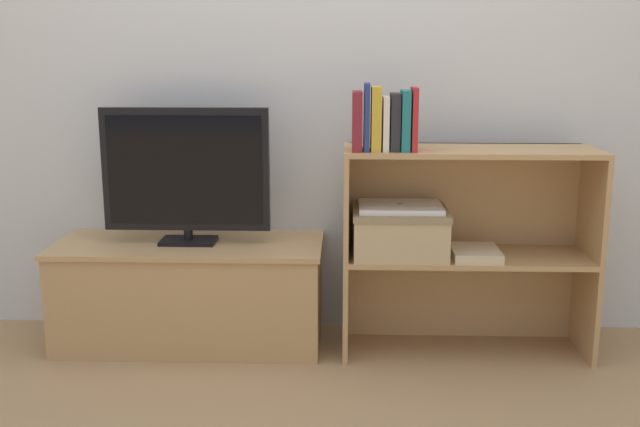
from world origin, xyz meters
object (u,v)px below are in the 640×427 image
storage_basket_left (400,230)px  magazine_stack (475,253)px  tv (186,172)px  book_maroon (357,121)px  book_mustard (376,119)px  book_teal (405,121)px  book_navy (367,117)px  laptop (400,207)px  tv_stand (191,293)px  book_crimson (414,119)px  book_ivory (386,124)px  book_charcoal (395,122)px

storage_basket_left → magazine_stack: bearing=-6.9°
tv → book_maroon: bearing=-9.6°
book_mustard → book_teal: book_mustard is taller
book_navy → storage_basket_left: bearing=21.9°
book_navy → laptop: bearing=21.9°
tv_stand → book_teal: 1.12m
book_crimson → book_ivory: bearing=180.0°
book_maroon → book_mustard: bearing=0.0°
book_crimson → laptop: book_crimson is taller
laptop → storage_basket_left: bearing=45.0°
tv_stand → tv: 0.50m
book_maroon → book_ivory: 0.11m
book_navy → book_teal: 0.14m
book_teal → book_ivory: bearing=180.0°
book_ivory → book_maroon: bearing=180.0°
book_teal → storage_basket_left: book_teal is taller
book_mustard → book_navy: bearing=180.0°
book_teal → magazine_stack: (0.28, 0.02, -0.51)m
book_ivory → magazine_stack: (0.36, 0.02, -0.50)m
book_maroon → book_ivory: bearing=0.0°
book_charcoal → storage_basket_left: book_charcoal is taller
book_mustard → book_crimson: (0.14, 0.00, -0.00)m
storage_basket_left → laptop: size_ratio=1.14×
book_mustard → storage_basket_left: bearing=28.3°
book_ivory → magazine_stack: book_ivory is taller
laptop → book_charcoal: bearing=-119.5°
laptop → magazine_stack: bearing=-6.9°
tv → book_charcoal: size_ratio=3.14×
book_ivory → tv: bearing=171.7°
book_navy → laptop: 0.38m
tv → magazine_stack: size_ratio=3.06×
book_mustard → magazine_stack: 0.65m
book_ivory → storage_basket_left: book_ivory is taller
book_maroon → book_teal: bearing=0.0°
book_maroon → book_crimson: bearing=0.0°
book_ivory → book_teal: bearing=0.0°
book_mustard → book_teal: size_ratio=1.06×
book_navy → storage_basket_left: book_navy is taller
book_navy → book_ivory: book_navy is taller
book_navy → storage_basket_left: size_ratio=0.68×
tv_stand → tv: (0.00, -0.00, 0.50)m
storage_basket_left → book_charcoal: bearing=-119.5°
book_maroon → book_ivory: book_maroon is taller
tv_stand → storage_basket_left: bearing=-4.1°
book_mustard → book_charcoal: size_ratio=1.12×
tv_stand → storage_basket_left: 0.89m
magazine_stack → storage_basket_left: bearing=173.1°
laptop → magazine_stack: 0.34m
book_maroon → magazine_stack: book_maroon is taller
book_maroon → book_ivory: size_ratio=1.10×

